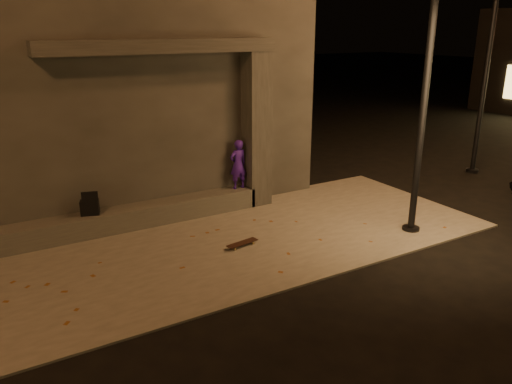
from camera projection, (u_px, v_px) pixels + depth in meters
ground at (282, 286)px, 8.41m from camera, size 120.00×120.00×0.00m
sidewalk at (228, 243)px, 10.04m from camera, size 11.00×4.40×0.04m
building at (107, 92)px, 12.42m from camera, size 9.00×5.10×5.22m
ledge at (128, 218)px, 10.67m from camera, size 6.00×0.55×0.45m
column at (256, 130)px, 11.71m from camera, size 0.55×0.55×3.60m
canopy at (162, 46)px, 10.09m from camera, size 5.00×0.70×0.28m
skateboarder at (238, 164)px, 11.72m from camera, size 0.44×0.30×1.17m
backpack at (90, 206)px, 10.18m from camera, size 0.42×0.34×0.51m
skateboard at (242, 243)px, 9.81m from camera, size 0.69×0.28×0.07m
street_lamp_0 at (433, 19)px, 9.29m from camera, size 0.36×0.36×7.58m
street_lamp_2 at (494, 16)px, 13.59m from camera, size 0.36×0.36×7.88m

